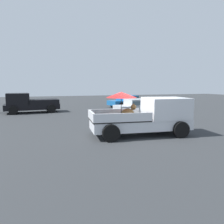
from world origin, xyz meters
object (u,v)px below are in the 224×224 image
at_px(pickup_truck_main, 148,116).
at_px(parked_sedan_far, 139,106).
at_px(pickup_truck_red, 30,103).
at_px(parked_sedan_near, 127,101).

height_order(pickup_truck_main, parked_sedan_far, pickup_truck_main).
height_order(pickup_truck_red, parked_sedan_near, pickup_truck_red).
distance_m(pickup_truck_main, pickup_truck_red, 12.95).
relative_size(pickup_truck_red, parked_sedan_far, 1.11).
bearing_deg(parked_sedan_far, pickup_truck_red, 150.44).
relative_size(pickup_truck_main, pickup_truck_red, 1.05).
bearing_deg(pickup_truck_red, pickup_truck_main, 112.86).
height_order(pickup_truck_main, parked_sedan_near, pickup_truck_main).
relative_size(parked_sedan_near, parked_sedan_far, 1.04).
xyz_separation_m(parked_sedan_near, parked_sedan_far, (-1.29, -5.86, 0.00)).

